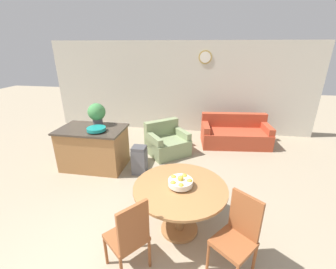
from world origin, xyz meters
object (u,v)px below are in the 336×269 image
(fruit_bowl, at_px, (180,182))
(armchair, at_px, (167,143))
(potted_plant, at_px, (97,113))
(trash_bin, at_px, (139,160))
(dining_chair_near_left, at_px, (129,235))
(kitchen_island, at_px, (94,148))
(dining_chair_near_right, at_px, (238,233))
(dining_table, at_px, (180,197))
(couch, at_px, (235,135))
(teal_bowl, at_px, (96,129))

(fruit_bowl, bearing_deg, armchair, 103.99)
(fruit_bowl, relative_size, armchair, 0.27)
(potted_plant, relative_size, trash_bin, 0.80)
(dining_chair_near_left, distance_m, kitchen_island, 2.81)
(dining_chair_near_right, height_order, potted_plant, potted_plant)
(dining_table, relative_size, couch, 0.70)
(dining_chair_near_right, height_order, teal_bowl, dining_chair_near_right)
(teal_bowl, relative_size, armchair, 0.31)
(teal_bowl, distance_m, potted_plant, 0.47)
(teal_bowl, bearing_deg, fruit_bowl, -36.68)
(teal_bowl, xyz_separation_m, couch, (3.02, 1.95, -0.69))
(fruit_bowl, relative_size, kitchen_island, 0.24)
(dining_chair_near_left, bearing_deg, armchair, 41.74)
(dining_table, distance_m, trash_bin, 1.82)
(dining_chair_near_right, xyz_separation_m, fruit_bowl, (-0.73, 0.50, 0.28))
(kitchen_island, height_order, teal_bowl, teal_bowl)
(dining_chair_near_left, relative_size, couch, 0.55)
(couch, bearing_deg, kitchen_island, -157.19)
(dining_chair_near_right, bearing_deg, teal_bowl, 3.47)
(dining_table, relative_size, potted_plant, 2.65)
(dining_table, distance_m, fruit_bowl, 0.25)
(dining_table, bearing_deg, teal_bowl, 143.35)
(fruit_bowl, bearing_deg, potted_plant, 138.69)
(dining_chair_near_right, xyz_separation_m, armchair, (-1.36, 3.01, -0.28))
(kitchen_island, bearing_deg, potted_plant, 78.00)
(couch, distance_m, armchair, 1.95)
(trash_bin, distance_m, couch, 2.87)
(armchair, bearing_deg, trash_bin, -149.95)
(dining_chair_near_left, distance_m, couch, 4.42)
(trash_bin, bearing_deg, fruit_bowl, -54.88)
(potted_plant, distance_m, trash_bin, 1.39)
(teal_bowl, bearing_deg, kitchen_island, 141.67)
(dining_chair_near_left, height_order, fruit_bowl, dining_chair_near_left)
(fruit_bowl, relative_size, teal_bowl, 0.88)
(trash_bin, height_order, couch, couch)
(kitchen_island, xyz_separation_m, teal_bowl, (0.20, -0.16, 0.51))
(fruit_bowl, relative_size, couch, 0.18)
(teal_bowl, bearing_deg, armchair, 40.99)
(dining_chair_near_left, bearing_deg, dining_table, 5.34)
(dining_chair_near_left, height_order, trash_bin, dining_chair_near_left)
(armchair, bearing_deg, teal_bowl, -177.92)
(dining_chair_near_right, distance_m, potted_plant, 3.67)
(trash_bin, bearing_deg, armchair, 68.95)
(dining_table, height_order, fruit_bowl, fruit_bowl)
(dining_chair_near_right, xyz_separation_m, trash_bin, (-1.77, 1.96, -0.25))
(potted_plant, height_order, armchair, potted_plant)
(fruit_bowl, relative_size, trash_bin, 0.55)
(couch, bearing_deg, armchair, -160.38)
(dining_chair_near_right, relative_size, fruit_bowl, 3.04)
(dining_chair_near_left, relative_size, fruit_bowl, 3.04)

